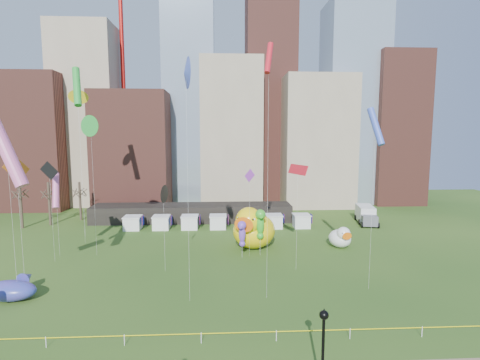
{
  "coord_description": "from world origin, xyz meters",
  "views": [
    {
      "loc": [
        1.71,
        -26.96,
        16.3
      ],
      "look_at": [
        3.52,
        8.56,
        12.0
      ],
      "focal_mm": 27.0,
      "sensor_mm": 36.0,
      "label": 1
    }
  ],
  "objects": [
    {
      "name": "kite_11",
      "position": [
        -19.45,
        28.33,
        23.56
      ],
      "size": [
        2.3,
        3.69,
        26.6
      ],
      "color": "silver",
      "rests_on": "ground"
    },
    {
      "name": "kite_9",
      "position": [
        -20.58,
        22.13,
        9.11
      ],
      "size": [
        1.6,
        2.93,
        11.5
      ],
      "color": "silver",
      "rests_on": "ground"
    },
    {
      "name": "small_duck",
      "position": [
        19.15,
        23.88,
        1.53
      ],
      "size": [
        3.59,
        4.51,
        3.32
      ],
      "rotation": [
        0.0,
        0.0,
        0.13
      ],
      "color": "white",
      "rests_on": "ground"
    },
    {
      "name": "pavilion",
      "position": [
        -4.0,
        42.0,
        1.6
      ],
      "size": [
        38.0,
        6.0,
        3.2
      ],
      "primitive_type": "cube",
      "color": "black",
      "rests_on": "ground"
    },
    {
      "name": "kite_7",
      "position": [
        5.45,
        20.89,
        10.81
      ],
      "size": [
        1.3,
        1.37,
        12.03
      ],
      "color": "silver",
      "rests_on": "ground"
    },
    {
      "name": "lamppost",
      "position": [
        8.01,
        -6.0,
        3.48
      ],
      "size": [
        0.59,
        0.59,
        5.69
      ],
      "color": "black",
      "rests_on": "footpath"
    },
    {
      "name": "vendor_tents",
      "position": [
        1.02,
        36.0,
        1.11
      ],
      "size": [
        33.24,
        2.8,
        2.4
      ],
      "color": "white",
      "rests_on": "ground"
    },
    {
      "name": "kite_6",
      "position": [
        -19.09,
        10.53,
        12.93
      ],
      "size": [
        1.37,
        2.5,
        14.52
      ],
      "color": "silver",
      "rests_on": "ground"
    },
    {
      "name": "seahorse_green",
      "position": [
        6.94,
        21.04,
        4.72
      ],
      "size": [
        1.4,
        1.76,
        6.45
      ],
      "rotation": [
        0.0,
        0.0,
        0.0
      ],
      "color": "silver",
      "rests_on": "ground"
    },
    {
      "name": "kite_12",
      "position": [
        -20.55,
        31.39,
        22.34
      ],
      "size": [
        1.71,
        1.79,
        23.49
      ],
      "color": "silver",
      "rests_on": "ground"
    },
    {
      "name": "kite_10",
      "position": [
        -20.26,
        19.94,
        11.78
      ],
      "size": [
        2.43,
        0.32,
        13.2
      ],
      "color": "silver",
      "rests_on": "ground"
    },
    {
      "name": "kite_8",
      "position": [
        10.76,
        15.34,
        12.35
      ],
      "size": [
        1.74,
        3.73,
        12.96
      ],
      "color": "silver",
      "rests_on": "ground"
    },
    {
      "name": "big_duck",
      "position": [
        6.21,
        24.19,
        2.95
      ],
      "size": [
        8.48,
        9.24,
        6.44
      ],
      "rotation": [
        0.0,
        0.0,
        -0.42
      ],
      "color": "yellow",
      "rests_on": "ground"
    },
    {
      "name": "whale_inflatable",
      "position": [
        -19.46,
        8.73,
        1.05
      ],
      "size": [
        5.41,
        6.74,
        2.3
      ],
      "rotation": [
        0.0,
        0.0,
        -0.08
      ],
      "color": "#533BA1",
      "rests_on": "ground"
    },
    {
      "name": "crane_right",
      "position": [
        30.89,
        64.0,
        46.9
      ],
      "size": [
        23.0,
        1.0,
        76.0
      ],
      "color": "red",
      "rests_on": "ground"
    },
    {
      "name": "crane_left",
      "position": [
        -21.11,
        64.0,
        46.9
      ],
      "size": [
        23.0,
        1.0,
        76.0
      ],
      "color": "red",
      "rests_on": "ground"
    },
    {
      "name": "caution_tape",
      "position": [
        0.0,
        0.0,
        0.68
      ],
      "size": [
        50.0,
        0.06,
        0.9
      ],
      "color": "white",
      "rests_on": "ground"
    },
    {
      "name": "kite_2",
      "position": [
        -5.22,
        15.6,
        9.53
      ],
      "size": [
        0.53,
        2.14,
        10.6
      ],
      "color": "silver",
      "rests_on": "ground"
    },
    {
      "name": "kite_1",
      "position": [
        -18.73,
        8.49,
        14.92
      ],
      "size": [
        4.36,
        2.38,
        18.48
      ],
      "color": "silver",
      "rests_on": "ground"
    },
    {
      "name": "kite_5",
      "position": [
        -1.56,
        7.54,
        22.12
      ],
      "size": [
        0.97,
        2.93,
        23.59
      ],
      "color": "silver",
      "rests_on": "ground"
    },
    {
      "name": "bare_trees",
      "position": [
        -30.17,
        40.54,
        4.01
      ],
      "size": [
        8.44,
        6.44,
        8.5
      ],
      "color": "#382B21",
      "rests_on": "ground"
    },
    {
      "name": "kite_0",
      "position": [
        6.2,
        7.86,
        23.56
      ],
      "size": [
        1.16,
        1.91,
        25.2
      ],
      "color": "silver",
      "rests_on": "ground"
    },
    {
      "name": "skyline",
      "position": [
        2.25,
        61.06,
        21.44
      ],
      "size": [
        101.0,
        23.0,
        68.0
      ],
      "color": "brown",
      "rests_on": "ground"
    },
    {
      "name": "box_truck",
      "position": [
        28.86,
        38.49,
        1.65
      ],
      "size": [
        4.09,
        7.92,
        3.21
      ],
      "rotation": [
        0.0,
        0.0,
        -0.18
      ],
      "color": "silver",
      "rests_on": "ground"
    },
    {
      "name": "ground",
      "position": [
        0.0,
        0.0,
        0.0
      ],
      "size": [
        160.0,
        160.0,
        0.0
      ],
      "primitive_type": "plane",
      "color": "#234917",
      "rests_on": "ground"
    },
    {
      "name": "kite_3",
      "position": [
        -15.65,
        22.32,
        17.68
      ],
      "size": [
        2.39,
        2.09,
        19.1
      ],
      "color": "silver",
      "rests_on": "ground"
    },
    {
      "name": "seahorse_purple",
      "position": [
        4.41,
        20.21,
        3.59
      ],
      "size": [
        1.46,
        1.68,
        5.07
      ],
      "rotation": [
        0.0,
        0.0,
        -0.27
      ],
      "color": "silver",
      "rests_on": "ground"
    },
    {
      "name": "kite_13",
      "position": [
        17.41,
        9.36,
        17.29
      ],
      "size": [
        1.52,
        2.42,
        19.3
      ],
      "color": "silver",
      "rests_on": "ground"
    }
  ]
}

